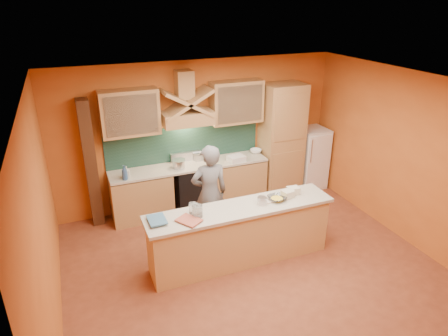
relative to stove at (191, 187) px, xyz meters
name	(u,v)px	position (x,y,z in m)	size (l,w,h in m)	color
floor	(254,269)	(0.30, -2.20, -0.45)	(5.50, 5.00, 0.01)	brown
ceiling	(260,86)	(0.30, -2.20, 2.35)	(5.50, 5.00, 0.01)	white
wall_back	(199,134)	(0.30, 0.30, 0.95)	(5.50, 0.02, 2.80)	#C36426
wall_front	(386,306)	(0.30, -4.70, 0.95)	(5.50, 0.02, 2.80)	#C36426
wall_left	(43,226)	(-2.45, -2.20, 0.95)	(0.02, 5.00, 2.80)	#C36426
wall_right	(408,159)	(3.05, -2.20, 0.95)	(0.02, 5.00, 2.80)	#C36426
base_cabinet_left	(142,197)	(-0.95, 0.00, -0.02)	(1.10, 0.60, 0.86)	tan
base_cabinet_right	(236,180)	(0.95, 0.00, -0.02)	(1.10, 0.60, 0.86)	tan
counter_top	(190,166)	(0.00, 0.00, 0.45)	(3.00, 0.62, 0.04)	beige
stove	(191,187)	(0.00, 0.00, 0.00)	(0.60, 0.58, 0.90)	black
backsplash	(185,143)	(0.00, 0.28, 0.80)	(3.00, 0.03, 0.70)	#19382F
range_hood	(187,118)	(0.00, 0.05, 1.37)	(0.92, 0.50, 0.24)	tan
hood_chimney	(184,85)	(0.00, 0.15, 1.95)	(0.30, 0.30, 0.50)	tan
upper_cabinet_left	(130,113)	(-1.00, 0.12, 1.55)	(1.00, 0.35, 0.80)	tan
upper_cabinet_right	(236,102)	(1.00, 0.12, 1.55)	(1.00, 0.35, 0.80)	tan
pantry_column	(281,140)	(1.95, 0.00, 0.70)	(0.80, 0.60, 2.30)	tan
fridge	(311,158)	(2.70, 0.00, 0.20)	(0.58, 0.60, 1.30)	white
trim_column_left	(91,164)	(-1.75, 0.15, 0.70)	(0.20, 0.30, 2.30)	#472816
island_body	(240,236)	(0.20, -1.90, -0.01)	(2.80, 0.55, 0.88)	tan
island_top	(241,209)	(0.20, -1.90, 0.47)	(2.90, 0.62, 0.05)	beige
person	(209,194)	(-0.02, -1.13, 0.40)	(0.62, 0.41, 1.69)	slate
pot_large	(179,165)	(-0.23, -0.07, 0.53)	(0.23, 0.23, 0.16)	silver
pot_small	(198,157)	(0.23, 0.17, 0.52)	(0.21, 0.21, 0.15)	#B1B1B8
soap_bottle_a	(127,172)	(-1.19, -0.14, 0.58)	(0.09, 0.10, 0.21)	beige
soap_bottle_b	(125,173)	(-1.24, -0.22, 0.60)	(0.10, 0.10, 0.26)	#2F5183
bowl_back	(256,151)	(1.43, 0.09, 0.51)	(0.23, 0.23, 0.07)	white
dish_rack	(236,159)	(0.88, -0.17, 0.52)	(0.31, 0.24, 0.11)	white
book_lower	(183,224)	(-0.75, -2.07, 0.51)	(0.25, 0.33, 0.03)	#AF523E
book_upper	(148,222)	(-1.18, -1.85, 0.53)	(0.24, 0.33, 0.03)	teal
jar_large	(197,211)	(-0.49, -1.92, 0.58)	(0.15, 0.15, 0.17)	white
jar_small	(193,208)	(-0.51, -1.79, 0.57)	(0.13, 0.13, 0.15)	white
kitchen_scale	(262,201)	(0.53, -1.94, 0.55)	(0.12, 0.12, 0.10)	silver
mixing_bowl	(277,198)	(0.81, -1.91, 0.53)	(0.27, 0.27, 0.07)	silver
cloth	(270,199)	(0.71, -1.86, 0.50)	(0.27, 0.20, 0.02)	beige
grocery_bag_a	(288,194)	(1.01, -1.89, 0.55)	(0.18, 0.15, 0.12)	beige
grocery_bag_b	(293,190)	(1.15, -1.81, 0.55)	(0.18, 0.14, 0.11)	beige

